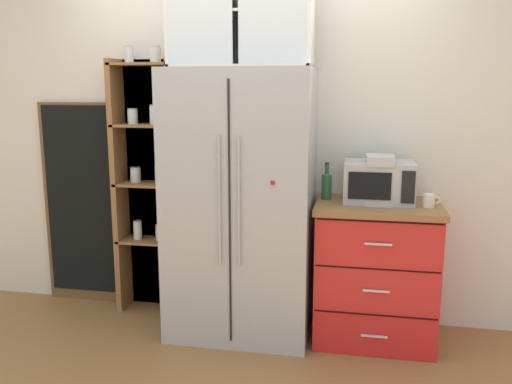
{
  "coord_description": "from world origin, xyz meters",
  "views": [
    {
      "loc": [
        0.76,
        -3.37,
        1.65
      ],
      "look_at": [
        0.1,
        0.03,
        0.97
      ],
      "focal_mm": 37.75,
      "sensor_mm": 36.0,
      "label": 1
    }
  ],
  "objects_px": {
    "bottle_green": "(327,183)",
    "mug_cream": "(429,201)",
    "refrigerator": "(241,205)",
    "microwave": "(379,182)",
    "coffee_maker": "(379,179)",
    "chalkboard_menu": "(81,203)"
  },
  "relations": [
    {
      "from": "refrigerator",
      "to": "microwave",
      "type": "xyz_separation_m",
      "value": [
        0.89,
        0.09,
        0.17
      ]
    },
    {
      "from": "chalkboard_menu",
      "to": "bottle_green",
      "type": "bearing_deg",
      "value": -5.88
    },
    {
      "from": "refrigerator",
      "to": "microwave",
      "type": "relative_size",
      "value": 4.02
    },
    {
      "from": "refrigerator",
      "to": "microwave",
      "type": "height_order",
      "value": "refrigerator"
    },
    {
      "from": "microwave",
      "to": "bottle_green",
      "type": "xyz_separation_m",
      "value": [
        -0.33,
        0.01,
        -0.02
      ]
    },
    {
      "from": "bottle_green",
      "to": "coffee_maker",
      "type": "bearing_deg",
      "value": -9.67
    },
    {
      "from": "bottle_green",
      "to": "microwave",
      "type": "bearing_deg",
      "value": -2.56
    },
    {
      "from": "refrigerator",
      "to": "bottle_green",
      "type": "height_order",
      "value": "refrigerator"
    },
    {
      "from": "coffee_maker",
      "to": "microwave",
      "type": "bearing_deg",
      "value": 90.81
    },
    {
      "from": "refrigerator",
      "to": "bottle_green",
      "type": "bearing_deg",
      "value": 10.6
    },
    {
      "from": "bottle_green",
      "to": "mug_cream",
      "type": "bearing_deg",
      "value": -11.1
    },
    {
      "from": "chalkboard_menu",
      "to": "coffee_maker",
      "type": "bearing_deg",
      "value": -6.46
    },
    {
      "from": "microwave",
      "to": "mug_cream",
      "type": "bearing_deg",
      "value": -19.98
    },
    {
      "from": "coffee_maker",
      "to": "bottle_green",
      "type": "xyz_separation_m",
      "value": [
        -0.33,
        0.06,
        -0.05
      ]
    },
    {
      "from": "mug_cream",
      "to": "bottle_green",
      "type": "distance_m",
      "value": 0.65
    },
    {
      "from": "refrigerator",
      "to": "mug_cream",
      "type": "bearing_deg",
      "value": -1.02
    },
    {
      "from": "refrigerator",
      "to": "coffee_maker",
      "type": "bearing_deg",
      "value": 3.0
    },
    {
      "from": "microwave",
      "to": "chalkboard_menu",
      "type": "relative_size",
      "value": 0.29
    },
    {
      "from": "coffee_maker",
      "to": "mug_cream",
      "type": "height_order",
      "value": "coffee_maker"
    },
    {
      "from": "refrigerator",
      "to": "coffee_maker",
      "type": "relative_size",
      "value": 5.7
    },
    {
      "from": "mug_cream",
      "to": "chalkboard_menu",
      "type": "relative_size",
      "value": 0.07
    },
    {
      "from": "coffee_maker",
      "to": "bottle_green",
      "type": "bearing_deg",
      "value": 170.33
    }
  ]
}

